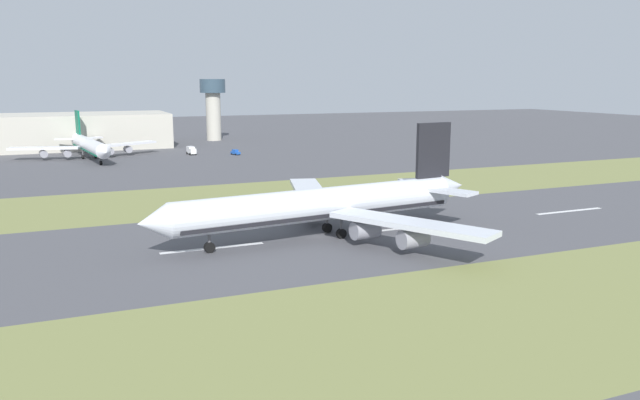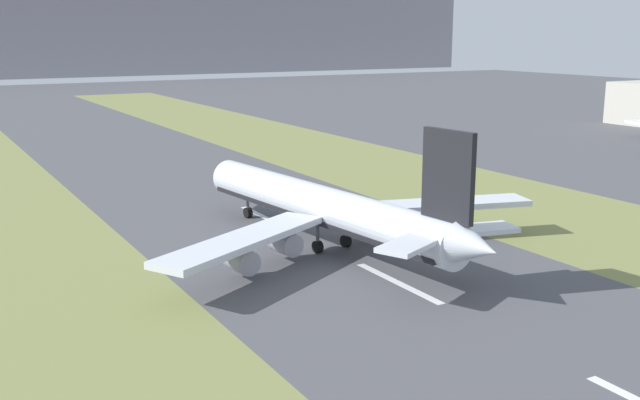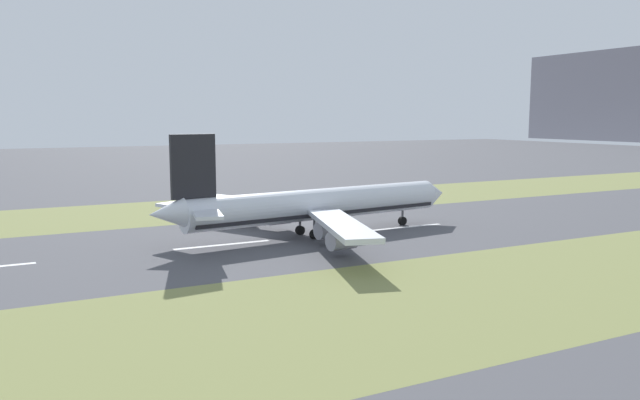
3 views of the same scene
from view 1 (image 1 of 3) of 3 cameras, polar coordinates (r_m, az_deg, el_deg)
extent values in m
plane|color=#4C4C51|center=(115.17, -0.13, -3.41)|extent=(800.00, 800.00, 0.00)
cube|color=olive|center=(77.58, 13.01, -10.92)|extent=(40.00, 600.00, 0.01)
cube|color=olive|center=(156.72, -6.48, 0.36)|extent=(40.00, 600.00, 0.01)
cube|color=silver|center=(148.52, 21.84, -0.94)|extent=(1.20, 18.00, 0.01)
cube|color=silver|center=(124.13, 8.52, -2.48)|extent=(1.20, 18.00, 0.01)
cube|color=silver|center=(109.35, -9.78, -4.35)|extent=(1.20, 18.00, 0.01)
cylinder|color=silver|center=(113.71, 0.00, -0.40)|extent=(12.31, 56.32, 6.00)
cone|color=silver|center=(102.64, -15.03, -2.01)|extent=(6.41, 5.63, 5.88)
cone|color=silver|center=(131.29, 11.89, 1.25)|extent=(5.75, 6.54, 5.10)
cube|color=black|center=(114.05, 0.00, -1.21)|extent=(11.76, 54.06, 0.70)
cube|color=silver|center=(103.50, 8.26, -2.15)|extent=(28.35, 19.12, 0.90)
cube|color=silver|center=(132.37, -0.98, 0.81)|extent=(29.55, 13.53, 0.90)
cylinder|color=#93939E|center=(108.96, 4.16, -2.73)|extent=(3.72, 5.13, 3.20)
cylinder|color=#93939E|center=(103.86, 8.51, -3.50)|extent=(3.72, 5.13, 3.20)
cylinder|color=#93939E|center=(124.00, -0.42, -1.03)|extent=(3.72, 5.13, 3.20)
cylinder|color=#93939E|center=(133.38, -0.97, -0.18)|extent=(3.72, 5.13, 3.20)
cube|color=black|center=(127.03, 10.32, 4.50)|extent=(1.70, 8.04, 11.00)
cube|color=silver|center=(123.93, 11.81, 0.78)|extent=(10.92, 8.15, 0.60)
cube|color=silver|center=(132.28, 8.70, 1.52)|extent=(10.68, 6.30, 0.60)
cylinder|color=#59595E|center=(106.02, -10.10, -3.45)|extent=(0.50, 0.50, 3.20)
cylinder|color=black|center=(106.43, -10.07, -4.29)|extent=(1.10, 1.89, 1.80)
cylinder|color=#59595E|center=(113.78, 1.96, -2.30)|extent=(0.50, 0.50, 3.20)
cylinder|color=black|center=(114.16, 1.95, -3.08)|extent=(1.10, 1.89, 1.80)
cylinder|color=#59595E|center=(118.14, 0.65, -1.80)|extent=(0.50, 0.50, 3.20)
cylinder|color=black|center=(118.50, 0.65, -2.56)|extent=(1.10, 1.89, 1.80)
cube|color=#BCB7A8|center=(286.79, -22.75, 5.81)|extent=(36.00, 89.28, 14.50)
cylinder|color=#BCB7A8|center=(305.18, -9.71, 7.52)|extent=(7.00, 7.00, 22.64)
cylinder|color=#334756|center=(304.71, -9.80, 10.24)|extent=(12.00, 12.00, 6.38)
cylinder|color=white|center=(242.34, -20.30, 4.71)|extent=(47.08, 11.34, 5.02)
cone|color=white|center=(217.42, -19.07, 4.15)|extent=(4.81, 5.44, 4.92)
cone|color=white|center=(267.73, -21.34, 5.31)|extent=(5.55, 4.91, 4.26)
cube|color=#0F6647|center=(242.48, -20.28, 4.38)|extent=(45.19, 10.84, 0.59)
cube|color=white|center=(251.27, -17.26, 4.92)|extent=(16.41, 23.54, 0.75)
cube|color=white|center=(246.22, -23.90, 4.36)|extent=(10.80, 24.74, 0.75)
cylinder|color=#93939E|center=(247.33, -18.69, 4.27)|extent=(4.34, 3.20, 2.68)
cylinder|color=#93939E|center=(251.80, -17.15, 4.47)|extent=(4.34, 3.20, 2.68)
cylinder|color=#93939E|center=(244.70, -22.14, 3.97)|extent=(4.34, 3.20, 2.68)
cylinder|color=#93939E|center=(246.62, -23.97, 3.89)|extent=(4.34, 3.20, 2.68)
cube|color=#0F6647|center=(263.14, -21.28, 6.64)|extent=(6.72, 1.57, 9.20)
cube|color=white|center=(264.39, -20.20, 5.36)|extent=(6.95, 9.13, 0.50)
cube|color=white|center=(262.89, -22.18, 5.20)|extent=(5.10, 8.88, 0.50)
cylinder|color=#59595E|center=(225.28, -19.42, 3.55)|extent=(0.42, 0.42, 2.68)
cylinder|color=black|center=(225.44, -19.40, 3.21)|extent=(1.59, 0.95, 1.51)
cylinder|color=#59595E|center=(245.50, -19.87, 4.08)|extent=(0.42, 0.42, 2.68)
cylinder|color=black|center=(245.65, -19.85, 3.77)|extent=(1.59, 0.95, 1.51)
cylinder|color=#59595E|center=(244.74, -20.87, 3.99)|extent=(0.42, 0.42, 2.68)
cylinder|color=black|center=(244.89, -20.84, 3.68)|extent=(1.59, 0.95, 1.51)
cube|color=white|center=(246.31, -11.54, 4.39)|extent=(2.22, 2.40, 2.00)
cube|color=silver|center=(249.12, -11.75, 4.52)|extent=(4.21, 2.60, 2.60)
cylinder|color=black|center=(246.74, -11.29, 4.18)|extent=(1.03, 0.45, 1.00)
cylinder|color=black|center=(246.10, -11.78, 4.14)|extent=(1.03, 0.45, 1.00)
cylinder|color=black|center=(250.73, -11.58, 4.27)|extent=(1.03, 0.45, 1.00)
cylinder|color=black|center=(250.09, -12.06, 4.23)|extent=(1.03, 0.45, 1.00)
cube|color=#1E51B2|center=(244.72, -7.73, 4.30)|extent=(4.74, 3.09, 0.90)
cube|color=#1E51B2|center=(244.80, -7.76, 4.50)|extent=(2.78, 2.21, 0.80)
cylinder|color=black|center=(244.08, -7.37, 4.19)|extent=(0.70, 0.43, 0.66)
cylinder|color=black|center=(243.10, -7.72, 4.15)|extent=(0.70, 0.43, 0.66)
cylinder|color=black|center=(246.45, -7.74, 4.24)|extent=(0.70, 0.43, 0.66)
cylinder|color=black|center=(245.48, -8.09, 4.20)|extent=(0.70, 0.43, 0.66)
camera|label=2|loc=(146.36, 48.17, 8.45)|focal=42.00mm
camera|label=3|loc=(231.89, 2.23, 9.56)|focal=35.00mm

